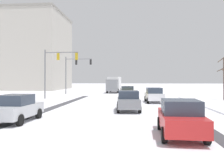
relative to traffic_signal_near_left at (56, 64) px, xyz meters
name	(u,v)px	position (x,y,z in m)	size (l,w,h in m)	color
wheel_track_left_lane	(54,107)	(2.97, -9.81, -4.58)	(0.91, 30.53, 0.01)	#424247
wheel_track_right_lane	(176,109)	(13.78, -9.81, -4.58)	(0.79, 30.53, 0.01)	#424247
traffic_signal_near_left	(56,64)	(0.00, 0.00, 0.00)	(4.64, 0.52, 6.50)	slate
traffic_signal_far_left	(75,68)	(0.02, 10.10, 0.00)	(4.69, 0.41, 6.50)	slate
car_yellow_cab_lead	(128,92)	(9.42, 1.80, -3.76)	(2.01, 4.19, 1.62)	yellow
car_white_second	(154,95)	(12.40, -4.32, -3.76)	(1.97, 4.17, 1.62)	silver
car_grey_third	(128,101)	(9.71, -11.64, -3.76)	(2.01, 4.19, 1.62)	slate
car_silver_fourth	(17,108)	(3.19, -17.17, -3.76)	(1.86, 4.11, 1.62)	#B7BABF
car_red_fifth	(180,118)	(12.17, -20.06, -3.76)	(1.97, 4.17, 1.62)	red
box_truck_delivery	(114,84)	(6.44, 15.69, -2.95)	(2.53, 7.48, 3.02)	slate
office_building_far_left_block	(17,52)	(-19.85, 28.73, 5.11)	(24.88, 17.79, 19.37)	#B2ADA3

